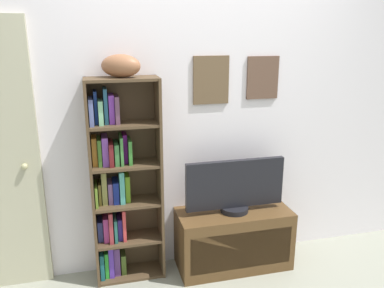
{
  "coord_description": "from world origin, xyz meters",
  "views": [
    {
      "loc": [
        -0.76,
        -1.76,
        1.84
      ],
      "look_at": [
        -0.1,
        0.85,
        1.07
      ],
      "focal_mm": 36.86,
      "sensor_mm": 36.0,
      "label": 1
    }
  ],
  "objects_px": {
    "tv_stand": "(233,238)",
    "television": "(235,187)",
    "football": "(121,66)",
    "bookshelf": "(119,185)"
  },
  "relations": [
    {
      "from": "tv_stand",
      "to": "television",
      "type": "height_order",
      "value": "television"
    },
    {
      "from": "bookshelf",
      "to": "football",
      "type": "height_order",
      "value": "football"
    },
    {
      "from": "tv_stand",
      "to": "television",
      "type": "distance_m",
      "value": 0.45
    },
    {
      "from": "bookshelf",
      "to": "television",
      "type": "relative_size",
      "value": 1.97
    },
    {
      "from": "bookshelf",
      "to": "television",
      "type": "height_order",
      "value": "bookshelf"
    },
    {
      "from": "football",
      "to": "tv_stand",
      "type": "xyz_separation_m",
      "value": [
        0.82,
        -0.08,
        -1.38
      ]
    },
    {
      "from": "tv_stand",
      "to": "television",
      "type": "relative_size",
      "value": 1.15
    },
    {
      "from": "bookshelf",
      "to": "tv_stand",
      "type": "distance_m",
      "value": 1.02
    },
    {
      "from": "football",
      "to": "tv_stand",
      "type": "height_order",
      "value": "football"
    },
    {
      "from": "football",
      "to": "television",
      "type": "height_order",
      "value": "football"
    }
  ]
}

